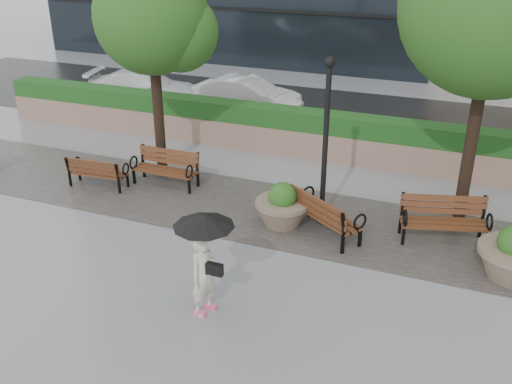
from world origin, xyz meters
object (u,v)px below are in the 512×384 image
at_px(car_left, 146,88).
at_px(bench_0, 98,178).
at_px(bench_3, 443,229).
at_px(bench_1, 166,175).
at_px(lamppost, 325,153).
at_px(planter_left, 282,209).
at_px(bench_2, 324,223).
at_px(pedestrian, 204,254).
at_px(car_right, 247,95).

bearing_deg(car_left, bench_0, -169.96).
height_order(bench_0, car_left, car_left).
height_order(bench_3, car_left, car_left).
bearing_deg(bench_1, lamppost, -4.50).
relative_size(bench_3, planter_left, 1.56).
xyz_separation_m(bench_1, lamppost, (4.34, -0.36, 1.39)).
relative_size(bench_2, car_left, 0.43).
bearing_deg(bench_2, bench_1, 20.71).
distance_m(bench_0, pedestrian, 6.30).
bearing_deg(lamppost, car_right, 124.20).
bearing_deg(bench_0, pedestrian, 139.07).
relative_size(bench_0, lamppost, 0.41).
xyz_separation_m(bench_3, planter_left, (-3.47, -0.59, 0.12)).
distance_m(bench_2, car_right, 9.30).
relative_size(lamppost, car_right, 0.97).
height_order(planter_left, pedestrian, pedestrian).
distance_m(bench_2, planter_left, 1.03).
relative_size(bench_1, car_right, 0.44).
height_order(bench_1, bench_3, bench_3).
bearing_deg(lamppost, planter_left, -142.56).
xyz_separation_m(bench_2, car_left, (-9.10, 7.38, 0.35)).
height_order(bench_1, planter_left, planter_left).
distance_m(bench_2, bench_3, 2.54).
distance_m(planter_left, car_left, 10.90).
distance_m(bench_1, car_left, 7.81).
relative_size(bench_2, car_right, 0.48).
bearing_deg(car_right, bench_2, -143.81).
height_order(lamppost, pedestrian, lamppost).
distance_m(bench_3, pedestrian, 5.59).
bearing_deg(bench_1, car_right, 94.37).
bearing_deg(planter_left, car_right, 117.85).
xyz_separation_m(bench_3, car_left, (-11.55, 6.72, 0.34)).
xyz_separation_m(bench_3, pedestrian, (-3.65, -4.14, 0.89)).
xyz_separation_m(bench_2, lamppost, (-0.25, 0.66, 1.38)).
xyz_separation_m(bench_1, pedestrian, (3.40, -4.49, 0.90)).
relative_size(bench_1, bench_3, 0.90).
relative_size(planter_left, car_right, 0.32).
distance_m(bench_3, car_left, 13.37).
xyz_separation_m(planter_left, car_right, (-4.07, 7.70, 0.24)).
height_order(bench_2, bench_3, bench_3).
xyz_separation_m(bench_3, lamppost, (-2.70, -0.00, 1.37)).
distance_m(planter_left, lamppost, 1.58).
height_order(bench_1, pedestrian, pedestrian).
bearing_deg(car_left, planter_left, -144.42).
relative_size(car_right, pedestrian, 2.03).
height_order(bench_1, lamppost, lamppost).
bearing_deg(bench_0, bench_3, 178.61).
height_order(bench_3, planter_left, planter_left).
height_order(planter_left, car_left, car_left).
bearing_deg(bench_3, bench_2, 178.83).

